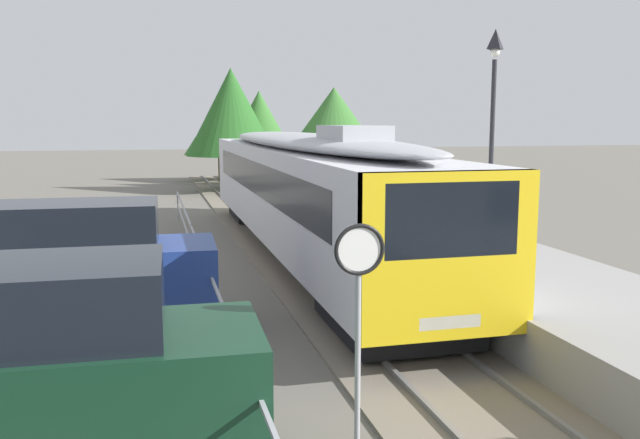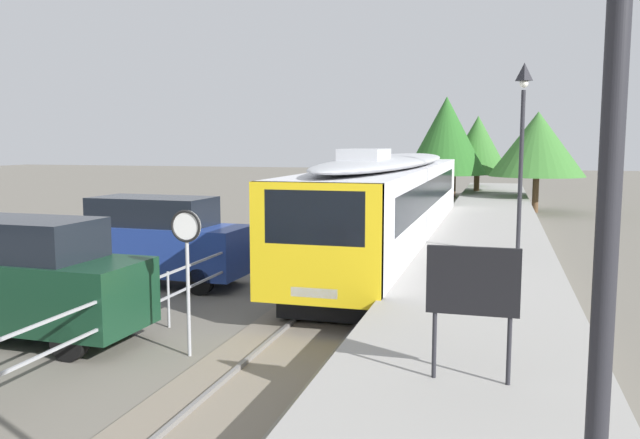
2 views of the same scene
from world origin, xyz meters
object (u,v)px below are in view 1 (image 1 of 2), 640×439
object	(u,v)px
commuter_train	(303,185)
parked_van_blue	(76,268)
parked_van_dark_green	(22,377)
platform_lamp_mid_platform	(493,95)
speed_limit_sign	(359,281)

from	to	relation	value
commuter_train	parked_van_blue	size ratio (longest dim) A/B	4.05
commuter_train	parked_van_dark_green	xyz separation A→B (m)	(-5.68, -11.57, -0.85)
platform_lamp_mid_platform	parked_van_blue	world-z (taller)	platform_lamp_mid_platform
speed_limit_sign	parked_van_blue	size ratio (longest dim) A/B	0.57
platform_lamp_mid_platform	parked_van_blue	distance (m)	10.75
speed_limit_sign	parked_van_dark_green	bearing A→B (deg)	178.96
platform_lamp_mid_platform	speed_limit_sign	size ratio (longest dim) A/B	1.91
parked_van_blue	parked_van_dark_green	bearing A→B (deg)	-90.00
parked_van_dark_green	commuter_train	bearing A→B (deg)	63.86
platform_lamp_mid_platform	parked_van_dark_green	bearing A→B (deg)	-140.21
parked_van_dark_green	platform_lamp_mid_platform	bearing A→B (deg)	39.79
parked_van_dark_green	speed_limit_sign	bearing A→B (deg)	-1.04
commuter_train	parked_van_blue	bearing A→B (deg)	-132.80
parked_van_blue	commuter_train	bearing A→B (deg)	47.20
parked_van_dark_green	parked_van_blue	xyz separation A→B (m)	(0.00, 5.44, 0.00)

